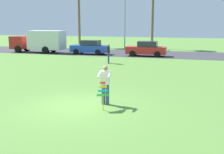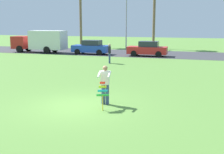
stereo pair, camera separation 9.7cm
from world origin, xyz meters
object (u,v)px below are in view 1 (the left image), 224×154
parked_truck_red_cab (40,41)px  streetlight_pole (125,19)px  parked_car_red (146,49)px  kite_held (103,92)px  parked_car_blue (90,47)px  person_kite_flyer (105,83)px  person_walker_near (109,53)px

parked_truck_red_cab → streetlight_pole: streetlight_pole is taller
parked_truck_red_cab → parked_car_red: 12.81m
kite_held → parked_car_blue: parked_car_blue is taller
person_kite_flyer → parked_car_blue: bearing=113.2°
parked_truck_red_cab → parked_car_blue: parked_truck_red_cab is taller
streetlight_pole → person_kite_flyer: bearing=-77.3°
kite_held → parked_car_red: 19.92m
person_kite_flyer → parked_car_red: 19.16m
person_kite_flyer → parked_car_blue: size_ratio=0.41×
parked_car_blue → kite_held: bearing=-67.3°
kite_held → streetlight_pole: 28.25m
parked_truck_red_cab → streetlight_pole: (8.47, 7.54, 2.59)m
parked_truck_red_cab → person_walker_near: (10.61, -6.50, -0.48)m
kite_held → parked_car_red: parked_car_red is taller
streetlight_pole → person_walker_near: bearing=-81.4°
person_kite_flyer → parked_car_red: (-1.68, 19.09, -0.18)m
parked_truck_red_cab → parked_car_blue: 6.33m
person_kite_flyer → parked_car_red: size_ratio=0.41×
parked_car_blue → parked_truck_red_cab: bearing=180.0°
person_kite_flyer → kite_held: person_kite_flyer is taller
parked_truck_red_cab → parked_car_red: bearing=0.0°
parked_car_red → person_kite_flyer: bearing=-85.0°
person_walker_near → person_kite_flyer: bearing=-72.9°
streetlight_pole → parked_car_red: bearing=-60.2°
kite_held → streetlight_pole: (-6.15, 27.38, 3.24)m
kite_held → parked_car_red: (-1.83, 19.84, 0.02)m
kite_held → parked_truck_red_cab: (-14.62, 19.84, 0.66)m
parked_car_blue → parked_car_red: bearing=0.0°
parked_car_red → person_walker_near: bearing=-108.6°
parked_truck_red_cab → person_walker_near: bearing=-31.5°
kite_held → parked_car_red: bearing=95.3°
kite_held → person_walker_near: bearing=106.7°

